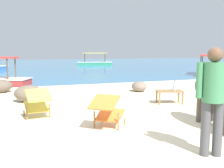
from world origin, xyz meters
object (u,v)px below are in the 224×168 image
cow (222,91)px  low_bench_table (170,93)px  deck_chair_far (107,110)px  boat_teal (208,71)px  deck_chair_near (38,102)px  boat_green (95,62)px  person_standing (213,93)px  bottle (174,86)px

cow → low_bench_table: size_ratio=2.46×
deck_chair_far → boat_teal: size_ratio=0.26×
deck_chair_near → boat_green: size_ratio=0.22×
deck_chair_far → deck_chair_near: bearing=85.2°
deck_chair_near → boat_green: boat_green is taller
deck_chair_near → deck_chair_far: (1.27, -1.27, 0.00)m
boat_green → low_bench_table: bearing=96.4°
cow → person_standing: person_standing is taller
bottle → deck_chair_far: size_ratio=0.32×
deck_chair_far → cow: bearing=-69.0°
deck_chair_near → boat_green: 22.09m
deck_chair_far → boat_green: boat_green is taller
deck_chair_far → boat_green: (5.97, 22.14, -0.13)m
boat_teal → cow: bearing=2.5°
low_bench_table → bottle: 0.25m
deck_chair_far → person_standing: (1.03, -1.83, 0.56)m
deck_chair_near → person_standing: 3.90m
cow → bottle: size_ratio=7.07×
boat_green → boat_teal: same height
cow → deck_chair_near: size_ratio=2.53×
person_standing → boat_green: 24.48m
deck_chair_near → person_standing: (2.30, -3.10, 0.56)m
low_bench_table → boat_teal: boat_teal is taller
bottle → deck_chair_near: bearing=-172.9°
cow → boat_green: boat_green is taller
low_bench_table → person_standing: size_ratio=0.53×
low_bench_table → bottle: bearing=22.6°
deck_chair_near → deck_chair_far: bearing=-142.2°
cow → person_standing: size_ratio=1.29×
boat_teal → deck_chair_far: bearing=-6.8°
cow → boat_green: bearing=177.5°
cow → low_bench_table: 2.55m
low_bench_table → deck_chair_far: (-2.52, -1.74, 0.06)m
cow → deck_chair_near: 4.00m
bottle → person_standing: (-1.66, -3.59, 0.44)m
boat_green → boat_teal: size_ratio=1.09×
low_bench_table → boat_green: (3.45, 20.40, -0.08)m
deck_chair_far → boat_green: size_ratio=0.24×
low_bench_table → boat_teal: bearing=60.6°
low_bench_table → deck_chair_far: 3.06m
cow → low_bench_table: (0.36, 2.49, -0.45)m
cow → boat_green: 23.21m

